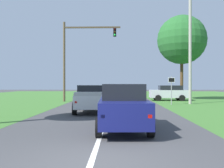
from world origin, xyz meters
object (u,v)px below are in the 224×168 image
object	(u,v)px
red_suv_near	(122,106)
utility_pole_right	(190,49)
oak_tree_right	(182,40)
pickup_truck_lead	(92,98)
crossing_suv_far	(169,93)
keep_moving_sign	(171,87)
traffic_light	(77,50)

from	to	relation	value
red_suv_near	utility_pole_right	distance (m)	15.43
oak_tree_right	red_suv_near	bearing A→B (deg)	-110.93
pickup_truck_lead	crossing_suv_far	xyz separation A→B (m)	(7.57, 11.78, -0.03)
pickup_truck_lead	utility_pole_right	world-z (taller)	utility_pole_right
red_suv_near	crossing_suv_far	distance (m)	18.91
red_suv_near	pickup_truck_lead	xyz separation A→B (m)	(-1.97, 6.28, -0.07)
red_suv_near	oak_tree_right	xyz separation A→B (m)	(7.35, 19.23, 6.11)
keep_moving_sign	oak_tree_right	bearing A→B (deg)	69.04
oak_tree_right	utility_pole_right	size ratio (longest dim) A/B	0.97
crossing_suv_far	red_suv_near	bearing A→B (deg)	-107.24
keep_moving_sign	utility_pole_right	bearing A→B (deg)	29.27
traffic_light	oak_tree_right	distance (m)	12.42
keep_moving_sign	oak_tree_right	distance (m)	9.33
red_suv_near	oak_tree_right	size ratio (longest dim) A/B	0.48
red_suv_near	pickup_truck_lead	bearing A→B (deg)	107.43
red_suv_near	keep_moving_sign	size ratio (longest dim) A/B	1.85
pickup_truck_lead	utility_pole_right	xyz separation A→B (m)	(8.62, 7.00, 4.25)
traffic_light	oak_tree_right	bearing A→B (deg)	14.02
utility_pole_right	pickup_truck_lead	bearing A→B (deg)	-140.90
traffic_light	crossing_suv_far	size ratio (longest dim) A/B	2.04
crossing_suv_far	utility_pole_right	xyz separation A→B (m)	(1.04, -4.78, 4.28)
keep_moving_sign	oak_tree_right	size ratio (longest dim) A/B	0.26
pickup_truck_lead	oak_tree_right	bearing A→B (deg)	54.25
red_suv_near	crossing_suv_far	bearing A→B (deg)	72.76
keep_moving_sign	oak_tree_right	world-z (taller)	oak_tree_right
red_suv_near	traffic_light	size ratio (longest dim) A/B	0.56
traffic_light	keep_moving_sign	bearing A→B (deg)	-23.85
traffic_light	oak_tree_right	world-z (taller)	oak_tree_right
oak_tree_right	utility_pole_right	xyz separation A→B (m)	(-0.71, -5.95, -1.93)
traffic_light	oak_tree_right	xyz separation A→B (m)	(11.95, 2.98, 1.60)
crossing_suv_far	utility_pole_right	distance (m)	6.50
red_suv_near	keep_moving_sign	bearing A→B (deg)	69.09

